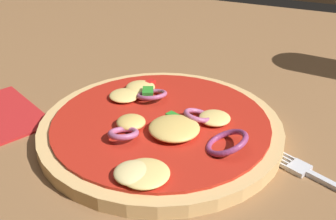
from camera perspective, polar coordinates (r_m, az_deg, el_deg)
name	(u,v)px	position (r m, az deg, el deg)	size (l,w,h in m)	color
dining_table	(142,131)	(0.49, -3.54, -2.80)	(1.14, 1.06, 0.03)	brown
pizza	(161,128)	(0.45, -0.98, -2.40)	(0.26, 0.26, 0.04)	tan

